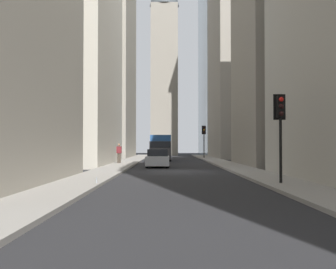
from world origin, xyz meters
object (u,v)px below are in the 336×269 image
at_px(sedan_silver, 158,159).
at_px(traffic_light_foreground, 280,117).
at_px(discarded_bottle, 97,180).
at_px(delivery_truck, 161,148).
at_px(pedestrian, 119,152).
at_px(traffic_light_midblock, 204,134).

distance_m(sedan_silver, traffic_light_foreground, 16.84).
bearing_deg(discarded_bottle, delivery_truck, -4.26).
height_order(sedan_silver, discarded_bottle, sedan_silver).
xyz_separation_m(sedan_silver, pedestrian, (4.54, 3.56, 0.43)).
height_order(traffic_light_foreground, traffic_light_midblock, traffic_light_midblock).
distance_m(delivery_truck, traffic_light_midblock, 9.22).
bearing_deg(traffic_light_midblock, pedestrian, 151.56).
relative_size(traffic_light_foreground, discarded_bottle, 13.97).
distance_m(traffic_light_foreground, pedestrian, 22.31).
height_order(sedan_silver, pedestrian, pedestrian).
bearing_deg(traffic_light_foreground, discarded_bottle, 90.55).
xyz_separation_m(pedestrian, discarded_bottle, (-20.35, -1.36, -0.84)).
bearing_deg(traffic_light_midblock, delivery_truck, 143.62).
xyz_separation_m(sedan_silver, traffic_light_midblock, (21.05, -5.38, 2.48)).
height_order(delivery_truck, discarded_bottle, delivery_truck).
bearing_deg(sedan_silver, pedestrian, 38.13).
distance_m(delivery_truck, sedan_silver, 13.77).
distance_m(delivery_truck, pedestrian, 9.88).
distance_m(traffic_light_midblock, pedestrian, 18.89).
xyz_separation_m(sedan_silver, discarded_bottle, (-15.81, 2.20, -0.42)).
height_order(delivery_truck, pedestrian, delivery_truck).
bearing_deg(discarded_bottle, pedestrian, 3.83).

